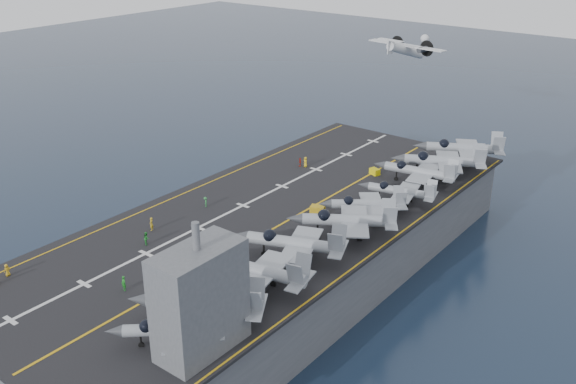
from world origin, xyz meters
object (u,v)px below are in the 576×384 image
Objects in this scene: island_superstructure at (199,288)px; transport_plane at (406,50)px; fighter_jet_0 at (173,328)px; tow_cart_a at (189,269)px.

transport_plane is at bearing 105.96° from island_superstructure.
island_superstructure is 0.71× the size of transport_plane.
island_superstructure is 6.15m from fighter_jet_0.
fighter_jet_0 is 96.27m from transport_plane.
transport_plane reaches higher than tow_cart_a.
tow_cart_a is (-9.68, 11.55, -1.56)m from fighter_jet_0.
fighter_jet_0 is at bearing -150.40° from island_superstructure.
fighter_jet_0 reaches higher than tow_cart_a.
fighter_jet_0 is at bearing -75.89° from transport_plane.
fighter_jet_0 is (-2.75, -1.56, -5.28)m from island_superstructure.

